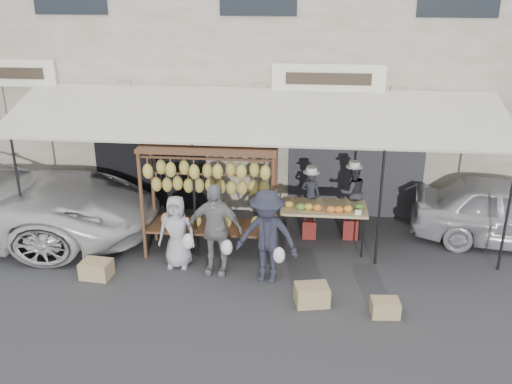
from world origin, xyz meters
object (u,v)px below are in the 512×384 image
at_px(crate_near_a, 312,295).
at_px(crate_near_b, 385,308).
at_px(banana_rack, 209,179).
at_px(customer_mid, 215,229).
at_px(customer_left, 177,232).
at_px(crate_far, 96,269).
at_px(customer_right, 267,237).
at_px(vendor_left, 311,196).
at_px(vendor_right, 353,192).
at_px(produce_table, 324,208).

xyz_separation_m(crate_near_a, crate_near_b, (1.20, -0.23, -0.03)).
bearing_deg(banana_rack, customer_mid, -73.71).
xyz_separation_m(banana_rack, customer_left, (-0.54, -0.58, -0.86)).
distance_m(customer_mid, crate_far, 2.31).
height_order(customer_right, crate_near_a, customer_right).
bearing_deg(customer_left, customer_mid, -12.20).
height_order(vendor_left, vendor_right, vendor_right).
xyz_separation_m(banana_rack, crate_near_a, (2.02, -1.66, -1.40)).
distance_m(produce_table, crate_near_b, 2.63).
distance_m(crate_near_a, crate_far, 3.99).
relative_size(vendor_right, customer_left, 0.83).
relative_size(banana_rack, vendor_left, 2.38).
relative_size(vendor_right, customer_mid, 0.67).
height_order(banana_rack, customer_left, banana_rack).
relative_size(vendor_right, crate_near_b, 2.59).
bearing_deg(crate_far, banana_rack, 30.84).
relative_size(customer_left, crate_far, 2.66).
xyz_separation_m(vendor_left, customer_right, (-0.75, -1.88, -0.06)).
bearing_deg(customer_right, customer_mid, 178.92).
xyz_separation_m(produce_table, customer_left, (-2.75, -1.01, -0.16)).
distance_m(customer_left, customer_right, 1.78).
relative_size(customer_mid, crate_far, 3.29).
bearing_deg(customer_right, customer_left, 179.06).
bearing_deg(crate_far, vendor_right, 24.36).
bearing_deg(crate_near_a, vendor_right, 73.55).
xyz_separation_m(customer_right, crate_near_b, (2.03, -0.92, -0.75)).
bearing_deg(customer_left, crate_near_b, -19.05).
bearing_deg(banana_rack, vendor_left, 25.23).
height_order(customer_right, crate_near_b, customer_right).
relative_size(produce_table, customer_right, 0.96).
xyz_separation_m(produce_table, vendor_right, (0.59, 0.56, 0.15)).
distance_m(produce_table, crate_near_a, 2.21).
bearing_deg(crate_far, crate_near_b, -7.99).
height_order(customer_left, customer_mid, customer_mid).
bearing_deg(customer_right, crate_near_a, -28.54).
xyz_separation_m(banana_rack, vendor_left, (1.94, 0.91, -0.63)).
relative_size(customer_mid, customer_right, 1.00).
bearing_deg(customer_left, banana_rack, 47.09).
height_order(produce_table, crate_near_b, produce_table).
distance_m(customer_right, crate_far, 3.23).
relative_size(customer_mid, crate_near_a, 3.16).
distance_m(vendor_left, customer_right, 2.02).
height_order(customer_mid, crate_far, customer_mid).
bearing_deg(customer_left, crate_near_a, -22.75).
distance_m(vendor_left, crate_near_b, 3.18).
bearing_deg(crate_near_b, vendor_left, 114.57).
bearing_deg(vendor_right, customer_left, 5.49).
distance_m(customer_mid, customer_right, 1.00).
bearing_deg(customer_right, vendor_left, 79.90).
xyz_separation_m(vendor_right, crate_far, (-4.74, -2.15, -0.87)).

